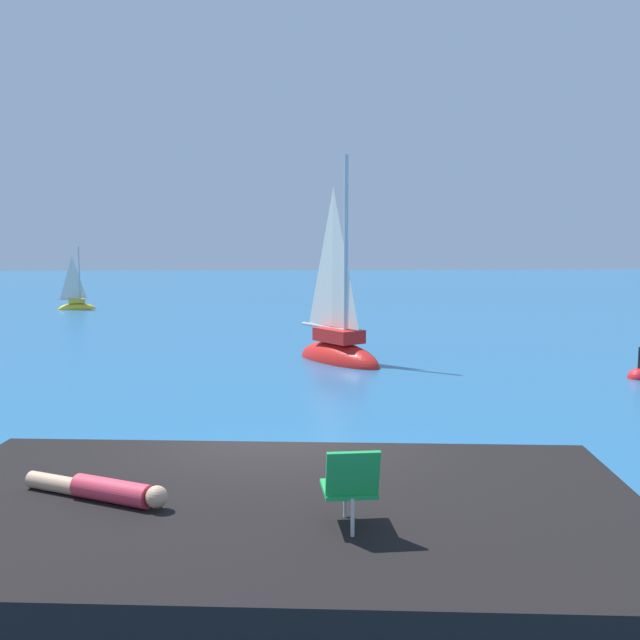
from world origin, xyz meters
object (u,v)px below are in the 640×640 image
at_px(sailboat_near, 338,350).
at_px(sailboat_far, 77,306).
at_px(beach_chair, 350,483).
at_px(marker_buoy, 638,378).
at_px(person_sunbather, 102,490).

relative_size(sailboat_near, sailboat_far, 1.84).
xyz_separation_m(beach_chair, marker_buoy, (8.82, 12.27, -1.47)).
relative_size(sailboat_near, marker_buoy, 6.00).
xyz_separation_m(sailboat_near, person_sunbather, (-3.46, -14.49, 0.78)).
relative_size(sailboat_far, beach_chair, 4.63).
distance_m(person_sunbather, beach_chair, 2.64).
xyz_separation_m(sailboat_near, beach_chair, (-0.99, -15.36, 1.11)).
bearing_deg(person_sunbather, sailboat_far, -46.66).
height_order(sailboat_near, sailboat_far, sailboat_near).
xyz_separation_m(sailboat_far, beach_chair, (11.84, -32.83, 1.27)).
xyz_separation_m(person_sunbather, beach_chair, (2.46, -0.88, 0.33)).
bearing_deg(beach_chair, sailboat_far, 16.28).
bearing_deg(sailboat_far, marker_buoy, -61.79).
bearing_deg(person_sunbather, marker_buoy, -107.73).
height_order(sailboat_far, beach_chair, sailboat_far).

